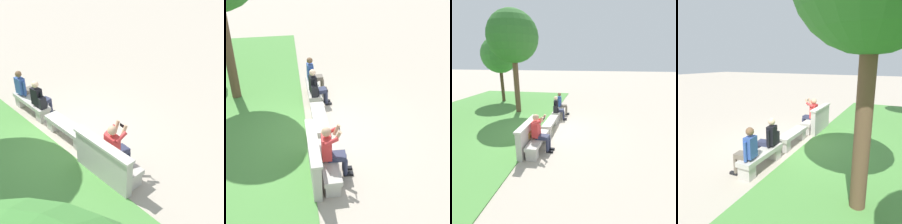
{
  "view_description": "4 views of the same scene",
  "coord_description": "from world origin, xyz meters",
  "views": [
    {
      "loc": [
        -5.98,
        3.88,
        5.12
      ],
      "look_at": [
        -0.97,
        -0.78,
        0.95
      ],
      "focal_mm": 50.0,
      "sensor_mm": 36.0,
      "label": 1
    },
    {
      "loc": [
        -7.35,
        0.69,
        5.14
      ],
      "look_at": [
        -0.84,
        -0.39,
        1.06
      ],
      "focal_mm": 50.0,
      "sensor_mm": 36.0,
      "label": 2
    },
    {
      "loc": [
        -7.17,
        -1.81,
        3.1
      ],
      "look_at": [
        0.02,
        -0.62,
        0.86
      ],
      "focal_mm": 28.0,
      "sensor_mm": 36.0,
      "label": 3
    },
    {
      "loc": [
        6.28,
        3.08,
        2.76
      ],
      "look_at": [
        -1.04,
        -0.62,
        0.86
      ],
      "focal_mm": 35.0,
      "sensor_mm": 36.0,
      "label": 4
    }
  ],
  "objects": [
    {
      "name": "ground_plane",
      "position": [
        0.0,
        0.0,
        0.0
      ],
      "size": [
        80.0,
        80.0,
        0.0
      ],
      "primitive_type": "plane",
      "color": "#B2A593"
    },
    {
      "name": "bench_main",
      "position": [
        -1.86,
        0.0,
        0.29
      ],
      "size": [
        1.61,
        0.4,
        0.45
      ],
      "color": "#B7B2A8",
      "rests_on": "ground"
    },
    {
      "name": "bench_near",
      "position": [
        -0.0,
        0.0,
        0.29
      ],
      "size": [
        1.61,
        0.4,
        0.45
      ],
      "color": "#B7B2A8",
      "rests_on": "ground"
    },
    {
      "name": "bench_mid",
      "position": [
        1.86,
        0.0,
        0.29
      ],
      "size": [
        1.61,
        0.4,
        0.45
      ],
      "color": "#B7B2A8",
      "rests_on": "ground"
    },
    {
      "name": "backrest_wall_with_plaque",
      "position": [
        -1.86,
        0.34,
        0.52
      ],
      "size": [
        1.76,
        0.24,
        1.01
      ],
      "color": "#B7B2A8",
      "rests_on": "ground"
    },
    {
      "name": "person_photographer",
      "position": [
        -1.86,
        -0.08,
        0.74
      ],
      "size": [
        0.49,
        0.74,
        1.32
      ],
      "color": "black",
      "rests_on": "ground"
    },
    {
      "name": "person_distant",
      "position": [
        1.4,
        -0.07,
        0.67
      ],
      "size": [
        0.48,
        0.71,
        1.26
      ],
      "color": "black",
      "rests_on": "ground"
    },
    {
      "name": "person_companion",
      "position": [
        2.36,
        -0.07,
        0.67
      ],
      "size": [
        0.48,
        0.69,
        1.26
      ],
      "color": "black",
      "rests_on": "ground"
    },
    {
      "name": "backpack",
      "position": [
        1.22,
        0.0,
        0.63
      ],
      "size": [
        0.28,
        0.24,
        0.43
      ],
      "color": "black",
      "rests_on": "bench_mid"
    }
  ]
}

